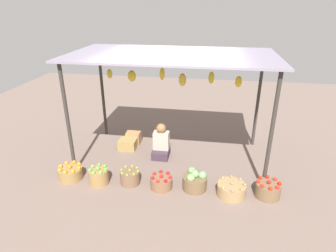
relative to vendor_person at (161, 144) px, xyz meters
name	(u,v)px	position (x,y,z in m)	size (l,w,h in m)	color
ground_plane	(171,156)	(0.23, 0.01, -0.30)	(14.00, 14.00, 0.00)	#786459
market_stall_structure	(172,63)	(0.22, 0.01, 1.80)	(4.01, 2.11, 2.27)	#38332D
vendor_person	(161,144)	(0.00, 0.00, 0.00)	(0.36, 0.44, 0.78)	#41303E
basket_oranges	(71,173)	(-1.60, -1.13, -0.18)	(0.47, 0.47, 0.29)	olive
basket_green_apples	(99,176)	(-0.99, -1.20, -0.14)	(0.37, 0.37, 0.35)	#9B7845
basket_limes	(130,177)	(-0.40, -1.12, -0.16)	(0.37, 0.37, 0.31)	brown
basket_red_apples	(161,182)	(0.21, -1.15, -0.18)	(0.41, 0.41, 0.28)	brown
basket_cabbages	(195,181)	(0.83, -1.09, -0.13)	(0.45, 0.45, 0.39)	brown
basket_potatoes	(231,189)	(1.49, -1.17, -0.18)	(0.51, 0.51, 0.28)	#A18153
basket_red_tomatoes	(268,189)	(2.13, -1.10, -0.16)	(0.44, 0.44, 0.33)	brown
wooden_crate_near_vendor	(128,144)	(-0.84, 0.22, -0.18)	(0.40, 0.34, 0.23)	#A08548
wooden_crate_stacked_rear	(134,137)	(-0.78, 0.53, -0.15)	(0.33, 0.29, 0.29)	#AC7A4F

